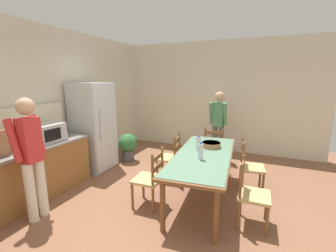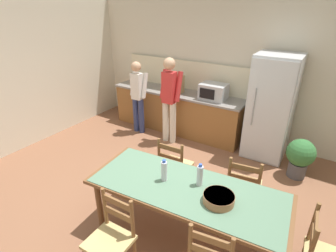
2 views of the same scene
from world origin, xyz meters
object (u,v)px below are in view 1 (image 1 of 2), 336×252
dining_table (203,158)px  serving_bowl (211,144)px  person_at_counter (31,153)px  chair_side_far_right (170,157)px  bottle_near_centre (201,152)px  chair_side_far_left (150,179)px  chair_head_end (214,148)px  refrigerator (93,127)px  bottle_off_centre (198,144)px  chair_side_near_right (250,167)px  microwave (47,133)px  person_by_table (218,122)px  potted_plant (128,145)px  chair_side_near_left (251,194)px

dining_table → serving_bowl: 0.41m
person_at_counter → chair_side_far_right: bearing=-123.0°
bottle_near_centre → chair_side_far_left: bearing=111.7°
chair_head_end → person_at_counter: size_ratio=0.53×
refrigerator → chair_side_far_right: bearing=-85.9°
bottle_off_centre → chair_side_near_right: 1.02m
chair_side_far_right → person_at_counter: 2.32m
person_at_counter → microwave: bearing=-52.6°
microwave → person_at_counter: (-0.68, -0.52, -0.08)m
bottle_off_centre → person_by_table: person_by_table is taller
refrigerator → chair_side_far_left: bearing=-115.7°
refrigerator → chair_side_far_right: (0.12, -1.73, -0.49)m
chair_side_far_left → chair_side_far_right: bearing=-177.8°
bottle_off_centre → potted_plant: size_ratio=0.40×
serving_bowl → person_at_counter: (-1.85, 2.03, 0.15)m
microwave → serving_bowl: bearing=-65.3°
bottle_near_centre → bottle_off_centre: same height
chair_head_end → microwave: bearing=39.0°
chair_side_far_left → person_at_counter: size_ratio=0.53×
microwave → potted_plant: size_ratio=0.75×
bottle_off_centre → chair_head_end: bearing=-0.2°
serving_bowl → chair_side_near_right: 0.76m
microwave → chair_side_near_left: (0.34, -3.28, -0.59)m
person_at_counter → chair_side_near_right: bearing=-143.1°
serving_bowl → person_by_table: person_by_table is taller
chair_side_near_right → bottle_off_centre: bearing=111.1°
chair_head_end → person_by_table: (0.55, 0.03, 0.48)m
bottle_near_centre → chair_side_near_left: bearing=-102.2°
serving_bowl → chair_side_far_right: (0.05, 0.80, -0.37)m
bottle_near_centre → person_by_table: size_ratio=0.16×
dining_table → chair_side_far_left: bearing=129.1°
chair_side_near_right → chair_side_far_right: size_ratio=1.00×
bottle_off_centre → chair_side_near_left: size_ratio=0.30×
dining_table → bottle_near_centre: (-0.28, -0.02, 0.20)m
dining_table → refrigerator: bearing=82.8°
bottle_near_centre → chair_side_near_left: size_ratio=0.30×
bottle_off_centre → person_at_counter: (-1.56, 1.88, 0.07)m
dining_table → chair_side_far_right: 0.91m
chair_side_near_left → chair_side_far_right: bearing=58.8°
microwave → bottle_near_centre: microwave is taller
chair_side_far_left → chair_head_end: 2.03m
dining_table → person_at_counter: person_at_counter is taller
microwave → bottle_near_centre: 2.59m
refrigerator → potted_plant: refrigerator is taller
dining_table → chair_side_near_left: chair_side_near_left is taller
chair_side_near_left → person_at_counter: person_at_counter is taller
microwave → chair_side_near_right: size_ratio=0.55×
chair_side_far_right → serving_bowl: bearing=78.7°
chair_side_far_right → person_by_table: (1.51, -0.62, 0.48)m
chair_side_far_right → dining_table: bearing=52.2°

